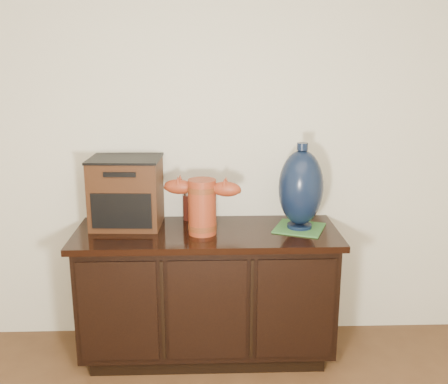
{
  "coord_description": "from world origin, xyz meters",
  "views": [
    {
      "loc": [
        0.0,
        -0.53,
        1.7
      ],
      "look_at": [
        0.09,
        2.18,
        0.99
      ],
      "focal_mm": 42.0,
      "sensor_mm": 36.0,
      "label": 1
    }
  ],
  "objects_px": {
    "terracotta_vessel": "(202,203)",
    "spray_can": "(188,206)",
    "tv_radio": "(126,192)",
    "sideboard": "(207,292)",
    "lamp_base": "(301,188)"
  },
  "relations": [
    {
      "from": "spray_can",
      "to": "terracotta_vessel",
      "type": "bearing_deg",
      "value": -71.16
    },
    {
      "from": "tv_radio",
      "to": "lamp_base",
      "type": "xyz_separation_m",
      "value": [
        0.97,
        -0.1,
        0.04
      ]
    },
    {
      "from": "sideboard",
      "to": "terracotta_vessel",
      "type": "relative_size",
      "value": 3.4
    },
    {
      "from": "sideboard",
      "to": "lamp_base",
      "type": "height_order",
      "value": "lamp_base"
    },
    {
      "from": "tv_radio",
      "to": "spray_can",
      "type": "xyz_separation_m",
      "value": [
        0.34,
        0.09,
        -0.11
      ]
    },
    {
      "from": "spray_can",
      "to": "tv_radio",
      "type": "bearing_deg",
      "value": -165.21
    },
    {
      "from": "terracotta_vessel",
      "to": "tv_radio",
      "type": "xyz_separation_m",
      "value": [
        -0.43,
        0.16,
        0.03
      ]
    },
    {
      "from": "tv_radio",
      "to": "spray_can",
      "type": "distance_m",
      "value": 0.37
    },
    {
      "from": "lamp_base",
      "to": "tv_radio",
      "type": "bearing_deg",
      "value": 174.33
    },
    {
      "from": "terracotta_vessel",
      "to": "spray_can",
      "type": "bearing_deg",
      "value": 121.82
    },
    {
      "from": "spray_can",
      "to": "lamp_base",
      "type": "bearing_deg",
      "value": -16.55
    },
    {
      "from": "terracotta_vessel",
      "to": "lamp_base",
      "type": "relative_size",
      "value": 0.9
    },
    {
      "from": "sideboard",
      "to": "lamp_base",
      "type": "xyz_separation_m",
      "value": [
        0.52,
        0.02,
        0.6
      ]
    },
    {
      "from": "terracotta_vessel",
      "to": "spray_can",
      "type": "xyz_separation_m",
      "value": [
        -0.09,
        0.25,
        -0.08
      ]
    },
    {
      "from": "lamp_base",
      "to": "spray_can",
      "type": "bearing_deg",
      "value": 163.45
    }
  ]
}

